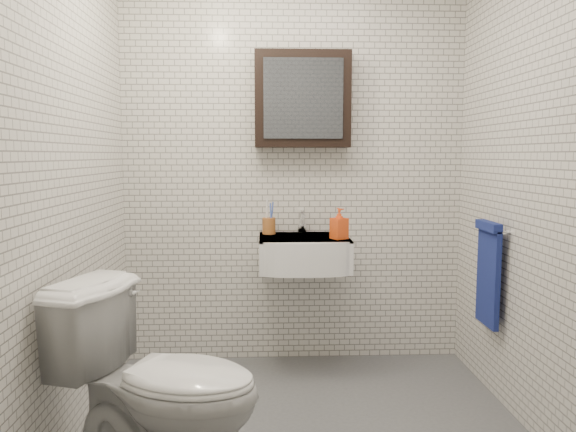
{
  "coord_description": "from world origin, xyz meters",
  "views": [
    {
      "loc": [
        -0.19,
        -2.65,
        1.35
      ],
      "look_at": [
        -0.06,
        0.45,
        1.02
      ],
      "focal_mm": 35.0,
      "sensor_mm": 36.0,
      "label": 1
    }
  ],
  "objects": [
    {
      "name": "soap_bottle",
      "position": [
        0.25,
        0.67,
        0.94
      ],
      "size": [
        0.12,
        0.12,
        0.19
      ],
      "primitive_type": "imported",
      "rotation": [
        0.0,
        0.0,
        0.5
      ],
      "color": "orange",
      "rests_on": "washbasin"
    },
    {
      "name": "toothbrush_cup",
      "position": [
        -0.16,
        0.91,
        0.91
      ],
      "size": [
        0.11,
        0.11,
        0.23
      ],
      "rotation": [
        0.0,
        0.0,
        -0.37
      ],
      "color": "#9F5A27",
      "rests_on": "washbasin"
    },
    {
      "name": "faucet",
      "position": [
        0.05,
        0.93,
        0.92
      ],
      "size": [
        0.06,
        0.2,
        0.15
      ],
      "color": "silver",
      "rests_on": "washbasin"
    },
    {
      "name": "mirror_cabinet",
      "position": [
        0.05,
        0.93,
        1.7
      ],
      "size": [
        0.6,
        0.15,
        0.6
      ],
      "color": "black",
      "rests_on": "room_shell"
    },
    {
      "name": "room_shell",
      "position": [
        0.0,
        0.0,
        1.47
      ],
      "size": [
        2.22,
        2.02,
        2.51
      ],
      "color": "silver",
      "rests_on": "ground"
    },
    {
      "name": "ground",
      "position": [
        0.0,
        0.0,
        0.01
      ],
      "size": [
        2.2,
        2.0,
        0.01
      ],
      "primitive_type": "cube",
      "color": "#4D4F54",
      "rests_on": "ground"
    },
    {
      "name": "toilet",
      "position": [
        -0.62,
        -0.43,
        0.42
      ],
      "size": [
        0.93,
        0.71,
        0.84
      ],
      "primitive_type": "imported",
      "rotation": [
        0.0,
        0.0,
        1.25
      ],
      "color": "white",
      "rests_on": "ground"
    },
    {
      "name": "washbasin",
      "position": [
        0.05,
        0.73,
        0.76
      ],
      "size": [
        0.55,
        0.5,
        0.2
      ],
      "color": "white",
      "rests_on": "room_shell"
    },
    {
      "name": "towel_rail",
      "position": [
        1.04,
        0.35,
        0.72
      ],
      "size": [
        0.09,
        0.3,
        0.58
      ],
      "color": "silver",
      "rests_on": "room_shell"
    }
  ]
}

